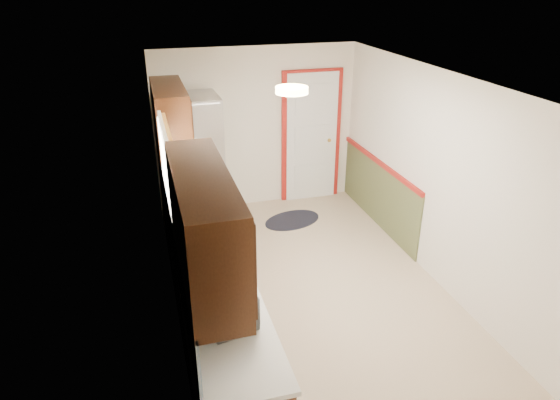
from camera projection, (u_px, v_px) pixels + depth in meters
room_shell at (312, 195)px, 5.25m from camera, size 3.20×5.20×2.52m
kitchen_run at (201, 257)px, 4.85m from camera, size 0.63×4.00×2.20m
back_wall_trim at (325, 149)px, 7.55m from camera, size 1.12×2.30×2.08m
ceiling_fixture at (292, 90)px, 4.51m from camera, size 0.30×0.30×0.06m
microwave at (224, 299)px, 3.71m from camera, size 0.41×0.58×0.35m
refrigerator at (193, 163)px, 6.89m from camera, size 0.79×0.78×1.86m
rug at (292, 220)px, 7.34m from camera, size 1.01×0.81×0.01m
cooktop at (191, 198)px, 5.77m from camera, size 0.47×0.57×0.02m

